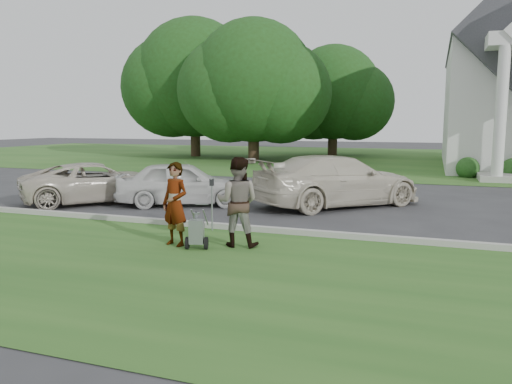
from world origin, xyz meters
The scene contains 14 objects.
ground centered at (0.00, 0.00, 0.00)m, with size 120.00×120.00×0.00m, color #333335.
grass_strip centered at (0.00, -3.00, 0.01)m, with size 80.00×7.00×0.01m, color #26551D.
church_lawn centered at (0.00, 27.00, 0.01)m, with size 80.00×30.00×0.01m, color #26551D.
curb centered at (0.00, 0.55, 0.07)m, with size 80.00×0.18×0.15m, color #9E9E93.
tree_left centered at (-8.01, 21.99, 5.11)m, with size 10.63×8.40×9.71m.
tree_far centered at (-14.01, 24.99, 5.69)m, with size 11.64×9.20×10.73m.
tree_back centered at (-4.01, 29.99, 4.73)m, with size 9.61×7.60×8.89m.
striping_cart centered at (-0.76, -1.49, 0.37)m, with size 0.63×0.99×0.86m.
person_left centered at (-1.34, -1.35, 0.91)m, with size 0.67×0.44×1.83m, color #999999.
person_right centered at (-0.04, -0.95, 0.97)m, with size 0.94×0.74×1.94m, color #999999.
parking_meter_near centered at (-1.22, 0.29, 0.83)m, with size 0.10×0.09×1.32m.
car_a centered at (-6.77, 3.09, 0.67)m, with size 2.24×4.86×1.35m, color beige.
car_b centered at (-3.77, 3.55, 0.72)m, with size 1.70×4.24×1.44m, color silver.
car_c centered at (1.00, 5.07, 0.82)m, with size 2.31×5.68×1.65m, color beige.
Camera 1 is at (3.91, -10.82, 2.69)m, focal length 35.00 mm.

